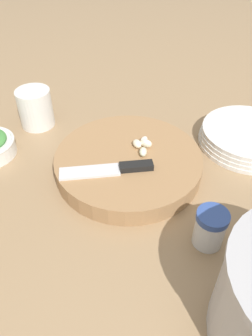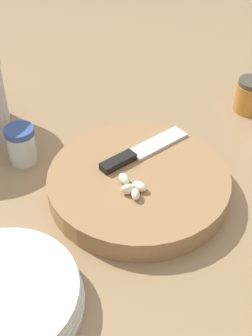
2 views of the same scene
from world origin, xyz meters
TOP-DOWN VIEW (x-y plane):
  - ground_plane at (0.00, 0.00)m, footprint 5.00×5.00m
  - cutting_board at (-0.02, -0.03)m, footprint 0.31×0.31m
  - chef_knife at (0.01, 0.02)m, footprint 0.19×0.06m
  - garlic_cloves at (-0.05, -0.05)m, footprint 0.05×0.07m
  - spice_jar at (-0.16, 0.15)m, footprint 0.05×0.05m
  - coffee_mug at (0.22, -0.20)m, footprint 0.08×0.12m
  - plate_stack at (-0.30, -0.13)m, footprint 0.23×0.23m

SIDE VIEW (x-z plane):
  - ground_plane at x=0.00m, z-range 0.00..0.00m
  - plate_stack at x=-0.30m, z-range 0.00..0.04m
  - cutting_board at x=-0.02m, z-range 0.00..0.04m
  - spice_jar at x=-0.16m, z-range 0.00..0.07m
  - chef_knife at x=0.01m, z-range 0.04..0.05m
  - coffee_mug at x=0.22m, z-range 0.00..0.09m
  - garlic_cloves at x=-0.05m, z-range 0.04..0.06m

